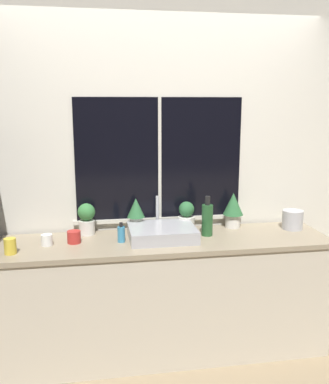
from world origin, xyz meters
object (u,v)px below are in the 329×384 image
object	(u,v)px
soap_bottle	(121,234)
mug_red	(74,237)
potted_plant_center_left	(136,213)
potted_plant_center_right	(186,216)
kettle	(293,219)
potted_plant_far_right	(233,208)
mug_white	(47,240)
sink	(162,232)
potted_plant_far_left	(87,218)
mug_yellow	(10,246)
bottle_tall	(207,219)

from	to	relation	value
soap_bottle	mug_red	size ratio (longest dim) A/B	1.50
potted_plant_center_left	mug_red	size ratio (longest dim) A/B	2.79
potted_plant_center_right	kettle	distance (m)	0.83
potted_plant_far_right	mug_white	size ratio (longest dim) A/B	3.54
mug_red	potted_plant_center_right	bearing A→B (deg)	12.52
sink	potted_plant_far_right	bearing A→B (deg)	17.82
potted_plant_far_left	soap_bottle	bearing A→B (deg)	-42.73
potted_plant_center_right	potted_plant_far_right	distance (m)	0.38
potted_plant_center_left	soap_bottle	xyz separation A→B (m)	(-0.13, -0.22, -0.09)
potted_plant_center_right	kettle	xyz separation A→B (m)	(0.82, -0.12, -0.03)
sink	soap_bottle	xyz separation A→B (m)	(-0.30, -0.03, 0.01)
potted_plant_center_right	potted_plant_far_right	bearing A→B (deg)	0.00
potted_plant_center_left	soap_bottle	size ratio (longest dim) A/B	1.85
kettle	mug_white	bearing A→B (deg)	-177.08
potted_plant_center_left	potted_plant_center_right	bearing A→B (deg)	0.00
soap_bottle	sink	bearing A→B (deg)	5.93
mug_red	mug_yellow	distance (m)	0.43
potted_plant_far_right	kettle	world-z (taller)	potted_plant_far_right
mug_white	mug_red	xyz separation A→B (m)	(0.18, 0.02, 0.00)
mug_yellow	kettle	bearing A→B (deg)	6.33
potted_plant_center_left	potted_plant_center_right	size ratio (longest dim) A/B	1.19
potted_plant_far_left	bottle_tall	size ratio (longest dim) A/B	0.80
kettle	potted_plant_far_left	bearing A→B (deg)	175.74
potted_plant_center_left	sink	bearing A→B (deg)	-48.84
mug_white	kettle	distance (m)	1.86
soap_bottle	potted_plant_center_right	bearing A→B (deg)	23.23
mug_red	potted_plant_center_left	bearing A→B (deg)	22.41
potted_plant_far_left	potted_plant_far_right	bearing A→B (deg)	0.00
mug_white	potted_plant_center_left	bearing A→B (deg)	18.35
potted_plant_far_right	mug_white	world-z (taller)	potted_plant_far_right
sink	soap_bottle	size ratio (longest dim) A/B	3.37
sink	mug_yellow	distance (m)	1.04
potted_plant_far_left	kettle	xyz separation A→B (m)	(1.58, -0.12, -0.04)
mug_red	potted_plant_far_right	bearing A→B (deg)	8.76
potted_plant_center_right	mug_red	xyz separation A→B (m)	(-0.85, -0.19, -0.06)
potted_plant_far_right	kettle	bearing A→B (deg)	-14.76
potted_plant_center_right	mug_yellow	xyz separation A→B (m)	(-1.25, -0.35, -0.05)
kettle	sink	bearing A→B (deg)	-175.92
sink	mug_red	world-z (taller)	sink
sink	mug_yellow	bearing A→B (deg)	-171.39
mug_red	mug_white	bearing A→B (deg)	-172.58
potted_plant_far_right	mug_yellow	bearing A→B (deg)	-167.92
mug_yellow	kettle	world-z (taller)	kettle
potted_plant_far_left	potted_plant_center_left	distance (m)	0.37
potted_plant_center_left	kettle	distance (m)	1.22
potted_plant_far_right	bottle_tall	bearing A→B (deg)	-146.05
potted_plant_far_left	sink	bearing A→B (deg)	-19.69
potted_plant_center_left	mug_white	world-z (taller)	potted_plant_center_left
potted_plant_center_left	mug_red	world-z (taller)	potted_plant_center_left
potted_plant_center_left	potted_plant_far_left	bearing A→B (deg)	180.00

